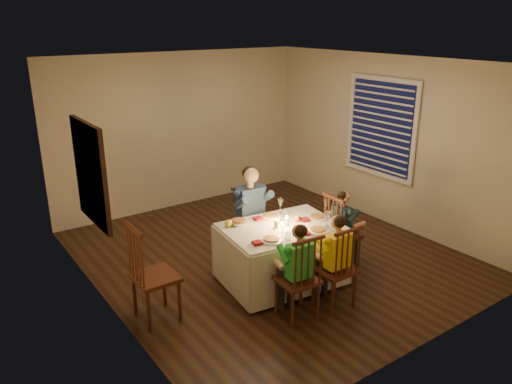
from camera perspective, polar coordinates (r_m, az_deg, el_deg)
ground at (r=6.96m, az=1.50°, el=-7.20°), size 5.00×5.00×0.00m
wall_left at (r=5.50m, az=-17.52°, el=-0.80°), size 0.02×5.00×2.60m
wall_right at (r=8.00m, az=14.67°, el=5.64°), size 0.02×5.00×2.60m
wall_back at (r=8.55m, az=-8.58°, el=6.92°), size 4.50×0.02×2.60m
ceiling at (r=6.24m, az=1.71°, el=14.67°), size 5.00×5.00×0.00m
dining_table at (r=6.09m, az=2.96°, el=-5.79°), size 1.53×1.19×0.71m
chair_adult at (r=6.88m, az=-0.53°, el=-7.52°), size 0.43×0.41×1.00m
chair_near_left at (r=5.68m, az=4.64°, el=-13.91°), size 0.44×0.43×1.00m
chair_near_right at (r=5.92m, az=8.75°, el=-12.58°), size 0.42×0.40×1.00m
chair_end at (r=6.79m, az=9.59°, el=-8.21°), size 0.41×0.43×1.00m
chair_extra at (r=5.74m, az=-11.10°, el=-13.86°), size 0.44×0.47×1.13m
adult at (r=6.88m, az=-0.53°, el=-7.52°), size 0.50×0.46×1.29m
child_green at (r=5.68m, az=4.64°, el=-13.91°), size 0.40×0.37×1.10m
child_yellow at (r=5.92m, az=8.75°, el=-12.58°), size 0.38×0.35×1.11m
child_teal at (r=6.79m, az=9.59°, el=-8.21°), size 0.33×0.35×1.04m
setting_adult at (r=6.27m, az=1.70°, el=-2.79°), size 0.29×0.29×0.02m
setting_green at (r=5.62m, az=1.77°, el=-5.51°), size 0.29×0.29×0.02m
setting_yellow at (r=5.90m, az=7.07°, el=-4.39°), size 0.29×0.29×0.02m
setting_teal at (r=6.28m, az=6.97°, el=-2.90°), size 0.29×0.29×0.02m
candle_left at (r=5.94m, az=2.33°, el=-3.67°), size 0.06×0.06×0.10m
candle_right at (r=6.01m, az=3.55°, el=-3.40°), size 0.06×0.06×0.10m
squash at (r=5.97m, az=-3.20°, el=-3.62°), size 0.09×0.09×0.09m
orange_fruit at (r=6.14m, az=4.70°, el=-3.03°), size 0.08×0.08×0.08m
serving_bowl at (r=6.03m, az=-1.98°, el=-3.55°), size 0.23×0.23×0.05m
wall_mirror at (r=5.72m, az=-18.38°, el=2.00°), size 0.06×0.95×1.15m
window_blinds at (r=7.98m, az=14.04°, el=7.15°), size 0.07×1.34×1.54m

